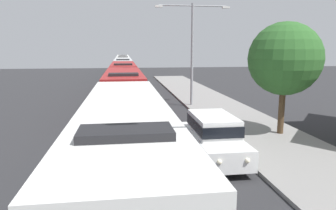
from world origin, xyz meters
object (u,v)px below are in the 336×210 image
Objects in this scene: bus_rear at (123,64)px; bus_tail_end at (123,61)px; bus_lead at (126,146)px; roadside_tree at (285,59)px; bus_second_in_line at (124,91)px; bus_middle at (123,76)px; bus_fourth_in_line at (123,69)px; white_suv at (213,135)px; streetlamp_mid at (192,44)px.

bus_rear and bus_tail_end have the same top height.
roadside_tree is (8.30, 6.03, 2.43)m from bus_lead.
bus_lead is 1.13× the size of bus_second_in_line.
roadside_tree is (8.30, -18.80, 2.43)m from bus_middle.
bus_middle and bus_fourth_in_line have the same top height.
bus_rear is 2.02× the size of roadside_tree.
white_suv is (3.70, -47.77, -0.66)m from bus_rear.
bus_fourth_in_line is 1.51× the size of streetlamp_mid.
bus_middle is 2.02× the size of roadside_tree.
bus_middle is 1.50× the size of streetlamp_mid.
streetlamp_mid is 1.35× the size of roadside_tree.
streetlamp_mid is (5.40, -35.67, 3.33)m from bus_rear.
bus_middle is 0.98× the size of bus_tail_end.
bus_middle is (-0.00, 24.82, -0.00)m from bus_lead.
bus_second_in_line and bus_fourth_in_line have the same top height.
bus_rear is (0.00, 26.00, 0.00)m from bus_middle.
streetlamp_mid reaches higher than bus_fourth_in_line.
bus_lead is 37.46m from bus_fourth_in_line.
bus_rear is at bearing 90.00° from bus_middle.
bus_tail_end is 2.46× the size of white_suv.
bus_lead is at bearing -109.61° from streetlamp_mid.
white_suv is 12.85m from streetlamp_mid.
bus_tail_end is at bearing 98.20° from roadside_tree.
streetlamp_mid reaches higher than roadside_tree.
bus_lead is 1.04× the size of bus_middle.
bus_rear is 2.41× the size of white_suv.
bus_second_in_line is 0.92× the size of bus_fourth_in_line.
bus_rear is at bearing 100.49° from roadside_tree.
roadside_tree is at bearing -38.89° from bus_second_in_line.
bus_rear is at bearing 94.43° from white_suv.
white_suv is (3.70, -21.77, -0.66)m from bus_middle.
white_suv is 0.62× the size of streetlamp_mid.
bus_middle is at bearing 90.00° from bus_lead.
bus_rear is 12.75m from bus_tail_end.
bus_rear is (-0.00, 50.82, -0.00)m from bus_lead.
bus_middle is at bearing 90.00° from bus_second_in_line.
white_suv is (3.70, -60.51, -0.66)m from bus_tail_end.
bus_fourth_in_line is at bearing 103.61° from streetlamp_mid.
bus_second_in_line is at bearing -90.00° from bus_fourth_in_line.
bus_lead is at bearing -90.00° from bus_tail_end.
bus_fourth_in_line is 23.19m from streetlamp_mid.
bus_middle is 22.09m from white_suv.
bus_fourth_in_line is 13.36m from bus_rear.
bus_tail_end is at bearing 90.00° from bus_second_in_line.
streetlamp_mid is at bearing -81.39° from bus_rear.
bus_fourth_in_line is 26.11m from bus_tail_end.
bus_lead is at bearing -90.00° from bus_second_in_line.
roadside_tree is (8.30, -44.79, 2.43)m from bus_rear.
streetlamp_mid reaches higher than bus_tail_end.
bus_middle is 1.00× the size of bus_rear.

